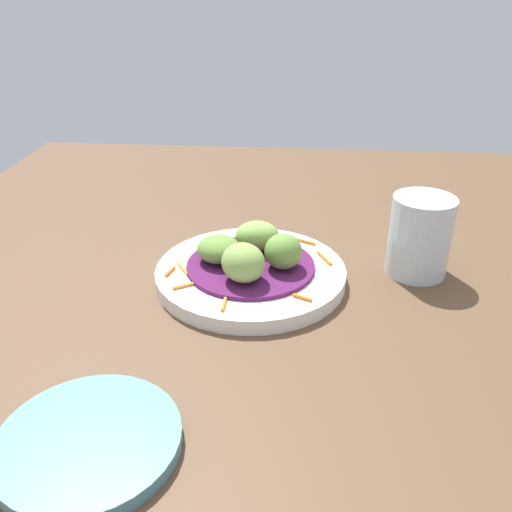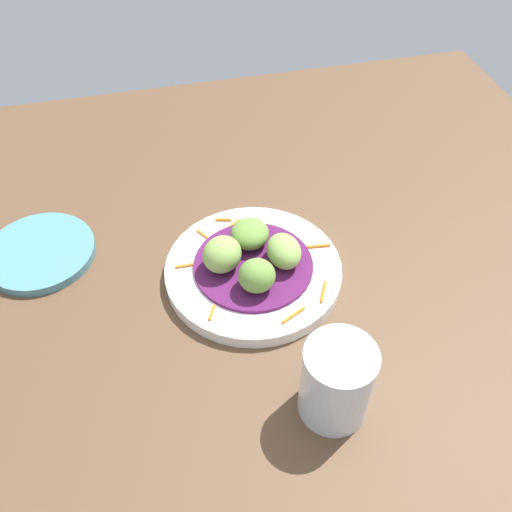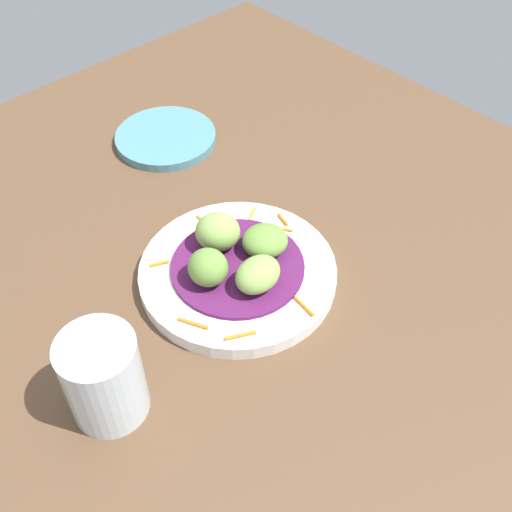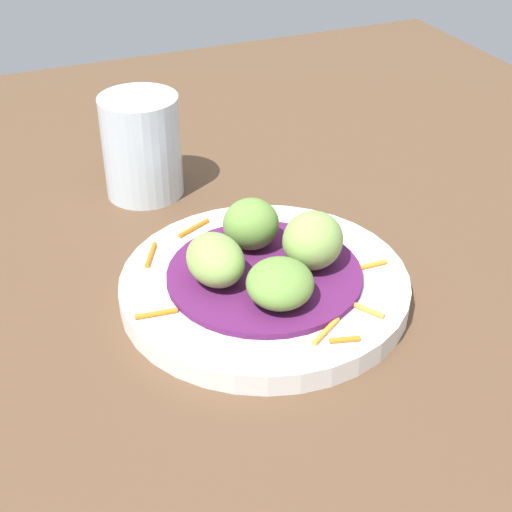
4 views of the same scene
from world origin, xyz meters
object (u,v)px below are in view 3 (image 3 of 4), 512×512
object	(u,v)px
main_plate	(238,273)
guac_scoop_right	(265,241)
guac_scoop_center	(258,274)
water_glass	(104,378)
guac_scoop_back	(218,232)
side_plate_small	(166,138)
guac_scoop_left	(208,267)

from	to	relation	value
main_plate	guac_scoop_right	bearing A→B (deg)	173.04
guac_scoop_center	water_glass	world-z (taller)	water_glass
guac_scoop_right	water_glass	distance (cm)	24.57
guac_scoop_back	side_plate_small	xyz separation A→B (cm)	(-9.87, -23.40, -3.93)
guac_scoop_left	guac_scoop_right	distance (cm)	7.88
main_plate	side_plate_small	xyz separation A→B (cm)	(-10.34, -27.30, -0.27)
main_plate	water_glass	distance (cm)	21.17
guac_scoop_center	guac_scoop_back	world-z (taller)	guac_scoop_back
guac_scoop_left	guac_scoop_center	bearing A→B (deg)	128.04
guac_scoop_back	water_glass	distance (cm)	22.31
guac_scoop_left	guac_scoop_center	world-z (taller)	guac_scoop_left
guac_scoop_right	guac_scoop_back	size ratio (longest dim) A/B	1.02
guac_scoop_left	water_glass	xyz separation A→B (cm)	(16.50, 4.42, 0.54)
guac_scoop_right	side_plate_small	xyz separation A→B (cm)	(-6.44, -27.78, -3.30)
water_glass	main_plate	bearing A→B (deg)	-169.04
guac_scoop_right	water_glass	xyz separation A→B (cm)	(24.30, 3.47, 1.05)
guac_scoop_left	water_glass	distance (cm)	17.09
guac_scoop_back	main_plate	bearing A→B (deg)	83.04
guac_scoop_center	side_plate_small	world-z (taller)	guac_scoop_center
main_plate	guac_scoop_right	distance (cm)	4.96
guac_scoop_back	side_plate_small	distance (cm)	25.69
guac_scoop_right	water_glass	world-z (taller)	water_glass
guac_scoop_left	guac_scoop_center	distance (cm)	5.56
main_plate	water_glass	bearing A→B (deg)	10.96
main_plate	guac_scoop_left	distance (cm)	5.29
guac_scoop_right	guac_scoop_back	world-z (taller)	guac_scoop_back
water_glass	guac_scoop_right	bearing A→B (deg)	-171.87
side_plate_small	water_glass	bearing A→B (deg)	45.47
side_plate_small	water_glass	distance (cm)	44.05
guac_scoop_center	guac_scoop_right	bearing A→B (deg)	-141.96
guac_scoop_right	guac_scoop_left	bearing A→B (deg)	-6.96
guac_scoop_right	guac_scoop_center	bearing A→B (deg)	38.04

